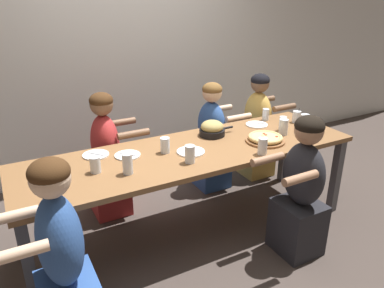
# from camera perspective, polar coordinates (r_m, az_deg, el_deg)

# --- Properties ---
(ground_plane) EXTENTS (18.00, 18.00, 0.00)m
(ground_plane) POSITION_cam_1_polar(r_m,az_deg,el_deg) (3.34, 0.00, -12.84)
(ground_plane) COLOR #423833
(ground_plane) RESTS_ON ground
(restaurant_back_panel) EXTENTS (10.00, 0.06, 3.20)m
(restaurant_back_panel) POSITION_cam_1_polar(r_m,az_deg,el_deg) (4.13, -10.50, 17.52)
(restaurant_back_panel) COLOR silver
(restaurant_back_panel) RESTS_ON ground
(dining_table) EXTENTS (2.73, 0.82, 0.75)m
(dining_table) POSITION_cam_1_polar(r_m,az_deg,el_deg) (3.00, 0.00, -2.14)
(dining_table) COLOR brown
(dining_table) RESTS_ON ground
(pizza_board_main) EXTENTS (0.33, 0.33, 0.06)m
(pizza_board_main) POSITION_cam_1_polar(r_m,az_deg,el_deg) (3.18, 11.11, 0.83)
(pizza_board_main) COLOR brown
(pizza_board_main) RESTS_ON dining_table
(skillet_bowl) EXTENTS (0.32, 0.22, 0.14)m
(skillet_bowl) POSITION_cam_1_polar(r_m,az_deg,el_deg) (3.25, 3.09, 2.32)
(skillet_bowl) COLOR black
(skillet_bowl) RESTS_ON dining_table
(empty_plate_a) EXTENTS (0.22, 0.22, 0.02)m
(empty_plate_a) POSITION_cam_1_polar(r_m,az_deg,el_deg) (2.92, -0.18, -1.17)
(empty_plate_a) COLOR white
(empty_plate_a) RESTS_ON dining_table
(empty_plate_b) EXTENTS (0.20, 0.20, 0.02)m
(empty_plate_b) POSITION_cam_1_polar(r_m,az_deg,el_deg) (2.90, -9.80, -1.69)
(empty_plate_b) COLOR white
(empty_plate_b) RESTS_ON dining_table
(empty_plate_c) EXTENTS (0.20, 0.20, 0.02)m
(empty_plate_c) POSITION_cam_1_polar(r_m,az_deg,el_deg) (2.96, -14.45, -1.61)
(empty_plate_c) COLOR white
(empty_plate_c) RESTS_ON dining_table
(empty_plate_d) EXTENTS (0.20, 0.20, 0.02)m
(empty_plate_d) POSITION_cam_1_polar(r_m,az_deg,el_deg) (3.56, 9.84, 2.93)
(empty_plate_d) COLOR white
(empty_plate_d) RESTS_ON dining_table
(cocktail_glass_blue) EXTENTS (0.08, 0.08, 0.14)m
(cocktail_glass_blue) POSITION_cam_1_polar(r_m,az_deg,el_deg) (3.72, 15.64, 3.95)
(cocktail_glass_blue) COLOR silver
(cocktail_glass_blue) RESTS_ON dining_table
(drinking_glass_a) EXTENTS (0.07, 0.07, 0.12)m
(drinking_glass_a) POSITION_cam_1_polar(r_m,az_deg,el_deg) (2.67, -14.52, -3.19)
(drinking_glass_a) COLOR silver
(drinking_glass_a) RESTS_ON dining_table
(drinking_glass_b) EXTENTS (0.06, 0.06, 0.11)m
(drinking_glass_b) POSITION_cam_1_polar(r_m,az_deg,el_deg) (3.70, 11.16, 4.42)
(drinking_glass_b) COLOR silver
(drinking_glass_b) RESTS_ON dining_table
(drinking_glass_c) EXTENTS (0.08, 0.08, 0.13)m
(drinking_glass_c) POSITION_cam_1_polar(r_m,az_deg,el_deg) (2.73, -0.32, -1.71)
(drinking_glass_c) COLOR silver
(drinking_glass_c) RESTS_ON dining_table
(drinking_glass_d) EXTENTS (0.07, 0.07, 0.13)m
(drinking_glass_d) POSITION_cam_1_polar(r_m,az_deg,el_deg) (3.46, 13.64, 2.92)
(drinking_glass_d) COLOR silver
(drinking_glass_d) RESTS_ON dining_table
(drinking_glass_e) EXTENTS (0.08, 0.08, 0.14)m
(drinking_glass_e) POSITION_cam_1_polar(r_m,az_deg,el_deg) (3.36, 13.76, 2.38)
(drinking_glass_e) COLOR silver
(drinking_glass_e) RESTS_ON dining_table
(drinking_glass_f) EXTENTS (0.07, 0.07, 0.13)m
(drinking_glass_f) POSITION_cam_1_polar(r_m,az_deg,el_deg) (2.92, 10.70, -0.43)
(drinking_glass_f) COLOR silver
(drinking_glass_f) RESTS_ON dining_table
(drinking_glass_g) EXTENTS (0.07, 0.07, 0.15)m
(drinking_glass_g) POSITION_cam_1_polar(r_m,az_deg,el_deg) (2.60, -9.79, -3.14)
(drinking_glass_g) COLOR silver
(drinking_glass_g) RESTS_ON dining_table
(drinking_glass_h) EXTENTS (0.08, 0.08, 0.14)m
(drinking_glass_h) POSITION_cam_1_polar(r_m,az_deg,el_deg) (3.56, 16.78, 3.16)
(drinking_glass_h) COLOR silver
(drinking_glass_h) RESTS_ON dining_table
(drinking_glass_i) EXTENTS (0.07, 0.07, 0.12)m
(drinking_glass_i) POSITION_cam_1_polar(r_m,az_deg,el_deg) (2.91, -4.12, -0.30)
(drinking_glass_i) COLOR silver
(drinking_glass_i) RESTS_ON dining_table
(diner_far_midleft) EXTENTS (0.51, 0.40, 1.14)m
(diner_far_midleft) POSITION_cam_1_polar(r_m,az_deg,el_deg) (3.42, -12.81, -2.35)
(diner_far_midleft) COLOR #B22D2D
(diner_far_midleft) RESTS_ON ground
(diner_far_right) EXTENTS (0.51, 0.40, 1.13)m
(diner_far_right) POSITION_cam_1_polar(r_m,az_deg,el_deg) (4.14, 9.89, 2.18)
(diner_far_right) COLOR gold
(diner_far_right) RESTS_ON ground
(diner_near_left) EXTENTS (0.51, 0.40, 1.18)m
(diner_near_left) POSITION_cam_1_polar(r_m,az_deg,el_deg) (2.25, -19.06, -16.88)
(diner_near_left) COLOR #2D5193
(diner_near_left) RESTS_ON ground
(diner_near_midright) EXTENTS (0.51, 0.40, 1.13)m
(diner_near_midright) POSITION_cam_1_polar(r_m,az_deg,el_deg) (2.94, 16.26, -7.04)
(diner_near_midright) COLOR #232328
(diner_near_midright) RESTS_ON ground
(diner_far_midright) EXTENTS (0.51, 0.40, 1.11)m
(diner_far_midright) POSITION_cam_1_polar(r_m,az_deg,el_deg) (3.83, 2.98, 0.59)
(diner_far_midright) COLOR #2D5193
(diner_far_midright) RESTS_ON ground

